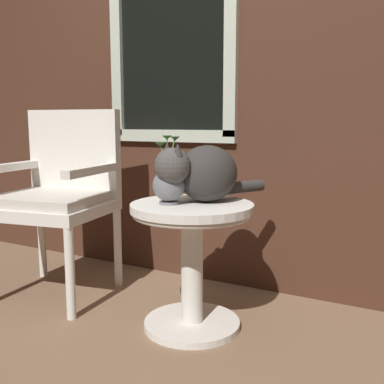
{
  "coord_description": "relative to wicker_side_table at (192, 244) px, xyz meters",
  "views": [
    {
      "loc": [
        1.02,
        -1.47,
        0.91
      ],
      "look_at": [
        0.1,
        0.21,
        0.62
      ],
      "focal_mm": 42.29,
      "sensor_mm": 36.0,
      "label": 1
    }
  ],
  "objects": [
    {
      "name": "ground_plane",
      "position": [
        -0.1,
        -0.21,
        -0.38
      ],
      "size": [
        6.0,
        6.0,
        0.0
      ],
      "primitive_type": "plane",
      "color": "#7F6047"
    },
    {
      "name": "back_wall",
      "position": [
        -0.11,
        0.61,
        0.92
      ],
      "size": [
        4.0,
        0.07,
        2.6
      ],
      "color": "#47281C",
      "rests_on": "ground_plane"
    },
    {
      "name": "wicker_side_table",
      "position": [
        0.0,
        0.0,
        0.0
      ],
      "size": [
        0.54,
        0.54,
        0.57
      ],
      "color": "silver",
      "rests_on": "ground_plane"
    },
    {
      "name": "wicker_chair",
      "position": [
        -0.84,
        0.06,
        0.18
      ],
      "size": [
        0.63,
        0.6,
        0.98
      ],
      "color": "silver",
      "rests_on": "ground_plane"
    },
    {
      "name": "cat",
      "position": [
        0.02,
        0.05,
        0.31
      ],
      "size": [
        0.35,
        0.53,
        0.26
      ],
      "color": "#33302D",
      "rests_on": "wicker_side_table"
    },
    {
      "name": "pewter_vase_with_ivy",
      "position": [
        -0.08,
        -0.06,
        0.28
      ],
      "size": [
        0.14,
        0.14,
        0.29
      ],
      "color": "slate",
      "rests_on": "wicker_side_table"
    }
  ]
}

